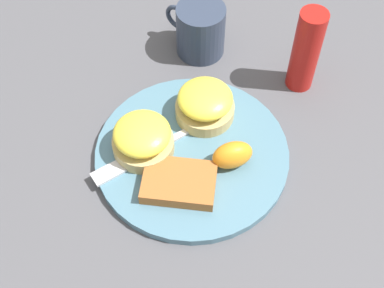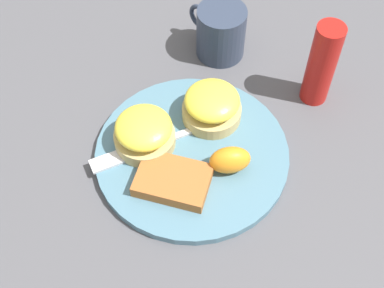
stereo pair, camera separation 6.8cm
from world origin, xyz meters
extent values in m
plane|color=#4C4C51|center=(0.00, 0.00, 0.00)|extent=(1.10, 1.10, 0.00)
cylinder|color=slate|center=(0.00, 0.00, 0.01)|extent=(0.29, 0.29, 0.01)
cylinder|color=tan|center=(0.02, -0.07, 0.03)|extent=(0.09, 0.09, 0.02)
ellipsoid|color=yellow|center=(0.02, -0.07, 0.05)|extent=(0.08, 0.08, 0.03)
cylinder|color=tan|center=(0.06, 0.04, 0.03)|extent=(0.09, 0.09, 0.02)
ellipsoid|color=yellow|center=(0.06, 0.04, 0.05)|extent=(0.08, 0.08, 0.03)
cube|color=#A15E2C|center=(-0.02, 0.06, 0.02)|extent=(0.13, 0.11, 0.02)
ellipsoid|color=orange|center=(-0.06, -0.02, 0.04)|extent=(0.07, 0.07, 0.04)
cube|color=silver|center=(0.02, -0.04, 0.02)|extent=(0.06, 0.12, 0.00)
cube|color=silver|center=(0.08, 0.10, 0.02)|extent=(0.04, 0.05, 0.00)
cylinder|color=#2D384C|center=(0.11, -0.20, 0.05)|extent=(0.08, 0.08, 0.09)
torus|color=#2D384C|center=(0.16, -0.20, 0.05)|extent=(0.05, 0.01, 0.05)
cylinder|color=#B21914|center=(-0.06, -0.22, 0.07)|extent=(0.04, 0.04, 0.15)
camera|label=1|loc=(-0.25, 0.37, 0.68)|focal=50.00mm
camera|label=2|loc=(-0.30, 0.33, 0.68)|focal=50.00mm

